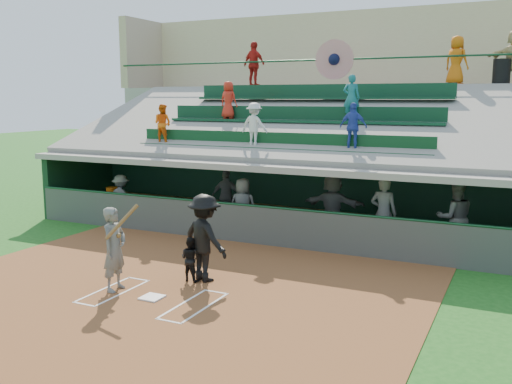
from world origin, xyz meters
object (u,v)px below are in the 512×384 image
at_px(water_cooler, 112,193).
at_px(trash_bin, 502,72).
at_px(catcher, 191,259).
at_px(white_table, 115,208).
at_px(home_plate, 152,297).
at_px(batter_at_plate, 115,249).

xyz_separation_m(water_cooler, trash_bin, (11.88, 6.23, 4.12)).
relative_size(catcher, white_table, 1.33).
distance_m(home_plate, batter_at_plate, 1.36).
distance_m(catcher, white_table, 7.72).
bearing_deg(catcher, white_table, -32.98).
distance_m(home_plate, trash_bin, 14.50).
xyz_separation_m(batter_at_plate, trash_bin, (6.90, 12.18, 4.09)).
height_order(catcher, white_table, catcher).
bearing_deg(catcher, trash_bin, -112.70).
height_order(white_table, trash_bin, trash_bin).
bearing_deg(trash_bin, batter_at_plate, -119.52).
bearing_deg(catcher, batter_at_plate, 53.34).
distance_m(catcher, water_cooler, 7.71).
relative_size(home_plate, catcher, 0.42).
distance_m(water_cooler, trash_bin, 14.03).
bearing_deg(batter_at_plate, trash_bin, 60.48).
bearing_deg(white_table, trash_bin, 38.48).
bearing_deg(white_table, water_cooler, -102.44).
distance_m(batter_at_plate, catcher, 1.74).
distance_m(white_table, water_cooler, 0.54).
xyz_separation_m(home_plate, water_cooler, (-5.99, 6.04, 0.88)).
xyz_separation_m(catcher, water_cooler, (-6.11, 4.69, 0.38)).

